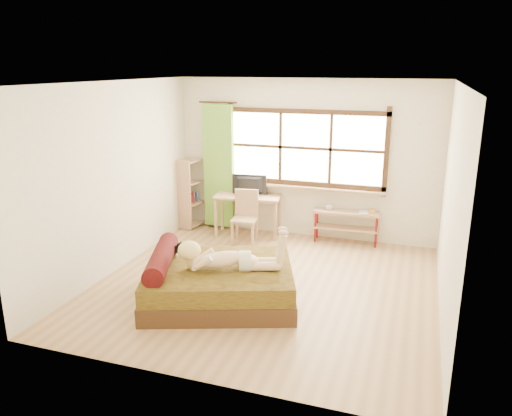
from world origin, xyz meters
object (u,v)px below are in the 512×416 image
(kitten, at_px, (171,249))
(bookshelf, at_px, (192,192))
(bed, at_px, (216,282))
(woman, at_px, (229,248))
(pipe_shelf, at_px, (347,220))
(desk, at_px, (248,201))
(chair, at_px, (246,214))

(kitten, distance_m, bookshelf, 2.74)
(kitten, bearing_deg, bed, -29.29)
(woman, bearing_deg, kitten, 150.60)
(kitten, height_order, pipe_shelf, kitten)
(kitten, relative_size, bookshelf, 0.22)
(bed, height_order, woman, woman)
(pipe_shelf, bearing_deg, woman, -113.89)
(bed, distance_m, desk, 2.62)
(woman, relative_size, chair, 1.45)
(bookshelf, bearing_deg, pipe_shelf, 9.17)
(desk, relative_size, bookshelf, 0.94)
(desk, bearing_deg, bed, -86.76)
(chair, relative_size, bookshelf, 0.70)
(desk, height_order, bookshelf, bookshelf)
(bed, relative_size, kitten, 8.07)
(woman, bearing_deg, desk, 84.74)
(woman, height_order, pipe_shelf, woman)
(kitten, xyz_separation_m, bookshelf, (-0.94, 2.58, 0.07))
(chair, bearing_deg, woman, -82.71)
(bed, bearing_deg, pipe_shelf, 45.29)
(bed, bearing_deg, kitten, 150.71)
(woman, bearing_deg, bookshelf, 103.91)
(woman, xyz_separation_m, desk, (-0.66, 2.59, -0.12))
(woman, distance_m, chair, 2.31)
(kitten, distance_m, pipe_shelf, 3.21)
(kitten, relative_size, chair, 0.31)
(bed, distance_m, chair, 2.23)
(desk, bearing_deg, chair, -83.49)
(kitten, xyz_separation_m, desk, (0.21, 2.44, 0.04))
(bed, xyz_separation_m, desk, (-0.47, 2.56, 0.37))
(kitten, distance_m, chair, 2.09)
(kitten, distance_m, desk, 2.45)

